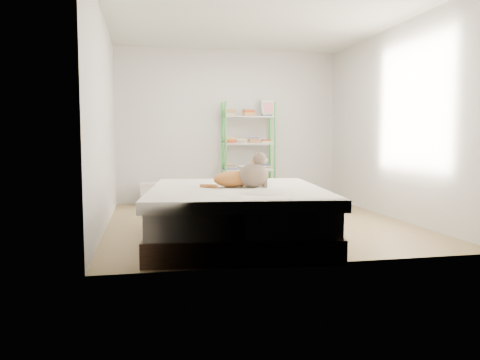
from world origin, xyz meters
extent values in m
cube|color=olive|center=(0.00, 0.00, 0.00)|extent=(3.80, 4.20, 0.01)
cube|color=silver|center=(0.00, 0.00, 2.60)|extent=(3.80, 4.20, 0.01)
cube|color=beige|center=(0.00, 2.10, 1.30)|extent=(3.80, 0.01, 2.60)
cube|color=beige|center=(0.00, -2.10, 1.30)|extent=(3.80, 0.01, 2.60)
cube|color=beige|center=(-1.90, 0.00, 1.30)|extent=(0.01, 4.20, 2.60)
cube|color=beige|center=(1.90, 0.00, 1.30)|extent=(0.01, 4.20, 2.60)
cube|color=brown|center=(-0.48, -1.05, 0.11)|extent=(2.00, 2.38, 0.22)
cube|color=beige|center=(-0.48, -1.05, 0.34)|extent=(1.94, 2.31, 0.24)
cube|color=beige|center=(-0.48, -1.05, 0.51)|extent=(2.05, 2.43, 0.11)
cylinder|color=green|center=(-0.12, 1.72, 0.85)|extent=(0.04, 0.04, 1.70)
cylinder|color=green|center=(-0.12, 2.04, 0.85)|extent=(0.04, 0.04, 1.70)
cylinder|color=green|center=(0.72, 1.72, 0.85)|extent=(0.04, 0.04, 1.70)
cylinder|color=green|center=(0.72, 2.04, 0.85)|extent=(0.04, 0.04, 1.70)
cube|color=beige|center=(0.30, 1.88, 0.10)|extent=(0.86, 0.34, 0.02)
cube|color=beige|center=(0.30, 1.88, 0.55)|extent=(0.86, 0.34, 0.02)
cube|color=beige|center=(0.30, 1.88, 1.00)|extent=(0.86, 0.34, 0.02)
cube|color=beige|center=(0.30, 1.88, 1.45)|extent=(0.86, 0.34, 0.02)
cube|color=#B43D17|center=(0.30, 1.88, 0.16)|extent=(0.20, 0.16, 0.09)
cube|color=#B43D17|center=(0.00, 1.88, 0.61)|extent=(0.20, 0.16, 0.09)
cube|color=#B43D17|center=(0.20, 1.88, 0.61)|extent=(0.20, 0.16, 0.09)
cube|color=#B43D17|center=(0.40, 1.88, 0.61)|extent=(0.20, 0.16, 0.09)
cube|color=#B43D17|center=(0.60, 1.88, 0.61)|extent=(0.20, 0.16, 0.09)
cube|color=#B43D17|center=(0.00, 1.88, 1.06)|extent=(0.20, 0.16, 0.09)
cube|color=#B43D17|center=(0.20, 1.88, 1.06)|extent=(0.20, 0.16, 0.09)
cube|color=#B43D17|center=(0.40, 1.88, 1.06)|extent=(0.20, 0.16, 0.09)
cube|color=#B43D17|center=(0.60, 1.88, 1.06)|extent=(0.20, 0.16, 0.09)
cube|color=#B43D17|center=(0.00, 1.88, 1.51)|extent=(0.20, 0.16, 0.09)
cube|color=#B43D17|center=(0.30, 1.88, 1.51)|extent=(0.20, 0.16, 0.09)
cube|color=#B43D17|center=(0.60, 1.88, 1.51)|extent=(0.20, 0.16, 0.09)
cube|color=white|center=(0.65, 1.93, 1.60)|extent=(0.22, 0.10, 0.27)
cube|color=red|center=(0.65, 1.92, 1.60)|extent=(0.17, 0.07, 0.21)
cube|color=#AB754D|center=(0.81, 0.70, 0.16)|extent=(0.45, 0.37, 0.31)
cube|color=#542287|center=(0.81, 0.52, 0.15)|extent=(0.27, 0.02, 0.07)
cube|color=#AB754D|center=(0.81, 0.52, 0.31)|extent=(0.45, 0.14, 0.10)
cube|color=white|center=(-1.35, 1.85, 0.17)|extent=(0.32, 0.28, 0.34)
cube|color=white|center=(-1.35, 1.85, 0.35)|extent=(0.35, 0.32, 0.03)
camera|label=1|loc=(-1.42, -5.88, 1.08)|focal=35.00mm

